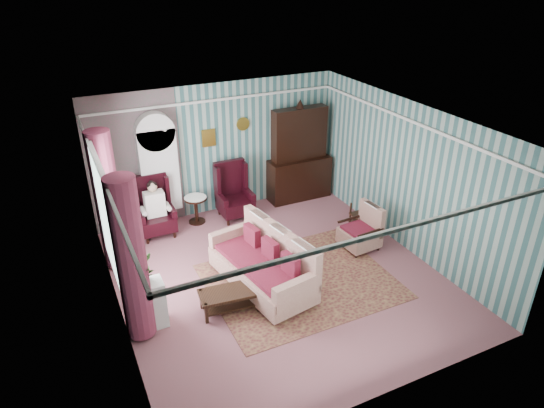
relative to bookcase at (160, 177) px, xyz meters
name	(u,v)px	position (x,y,z in m)	size (l,w,h in m)	color
floor	(278,277)	(1.35, -2.84, -1.12)	(6.00, 6.00, 0.00)	#834C51
room_shell	(239,179)	(0.73, -2.66, 0.89)	(5.53, 6.02, 2.91)	#335E5D
bookcase	(160,177)	(0.00, 0.00, 0.00)	(0.80, 0.28, 2.24)	white
dresser_hutch	(300,152)	(3.25, -0.12, 0.06)	(1.50, 0.56, 2.36)	black
wingback_left	(155,208)	(-0.25, -0.39, -0.50)	(0.76, 0.80, 1.25)	black
wingback_right	(235,192)	(1.50, -0.39, -0.50)	(0.76, 0.80, 1.25)	black
seated_woman	(155,209)	(-0.25, -0.39, -0.53)	(0.44, 0.40, 1.18)	silver
round_side_table	(196,210)	(0.65, -0.24, -0.82)	(0.50, 0.50, 0.60)	black
nest_table	(363,215)	(3.82, -1.94, -0.85)	(0.45, 0.38, 0.54)	black
plant_stand	(147,305)	(-1.05, -3.14, -0.72)	(0.55, 0.35, 0.80)	silver
rug	(300,281)	(1.65, -3.14, -1.11)	(3.20, 2.60, 0.01)	#4F231A
sofa	(261,264)	(0.96, -2.98, -0.65)	(2.14, 0.99, 0.94)	beige
floral_armchair	(360,225)	(3.25, -2.64, -0.60)	(0.74, 0.79, 1.03)	beige
coffee_table	(230,301)	(0.23, -3.33, -0.93)	(0.98, 0.48, 0.37)	black
potted_plant_a	(141,277)	(-1.09, -3.27, -0.10)	(0.40, 0.35, 0.45)	#275119
potted_plant_b	(144,266)	(-1.00, -3.02, -0.09)	(0.26, 0.21, 0.46)	#28581B
potted_plant_c	(141,274)	(-1.08, -3.13, -0.14)	(0.20, 0.20, 0.36)	#194917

